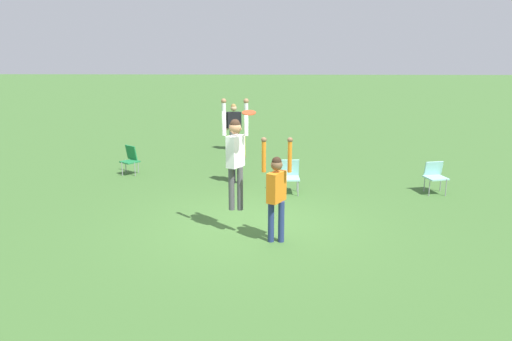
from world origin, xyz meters
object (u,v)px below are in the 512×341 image
at_px(frisbee, 249,113).
at_px(camping_chair_0, 289,174).
at_px(camping_chair_2, 435,174).
at_px(person_jumping, 235,152).
at_px(person_spectator_far, 234,122).
at_px(person_spectator_near, 236,150).
at_px(person_defending, 276,188).
at_px(camping_chair_1, 131,158).

height_order(frisbee, camping_chair_0, frisbee).
height_order(camping_chair_0, camping_chair_2, camping_chair_0).
relative_size(person_jumping, camping_chair_2, 2.79).
bearing_deg(frisbee, camping_chair_0, 74.96).
relative_size(person_jumping, camping_chair_0, 2.62).
distance_m(person_jumping, person_spectator_far, 8.41).
relative_size(frisbee, person_spectator_near, 0.16).
bearing_deg(camping_chair_0, person_spectator_far, -73.35).
bearing_deg(camping_chair_0, person_spectator_near, -34.10).
bearing_deg(person_jumping, person_spectator_far, 34.75).
xyz_separation_m(person_jumping, camping_chair_2, (4.97, 3.02, -1.21)).
relative_size(person_defending, person_spectator_far, 1.21).
bearing_deg(person_jumping, frisbee, -116.12).
bearing_deg(person_spectator_near, person_jumping, -95.43).
bearing_deg(person_spectator_near, person_defending, -85.30).
height_order(person_spectator_near, person_spectator_far, person_spectator_far).
bearing_deg(person_jumping, camping_chair_2, -28.32).
height_order(camping_chair_1, person_spectator_far, person_spectator_far).
distance_m(frisbee, camping_chair_2, 6.17).
relative_size(camping_chair_0, person_spectator_near, 0.53).
bearing_deg(camping_chair_0, frisbee, 73.01).
xyz_separation_m(person_jumping, camping_chair_1, (-3.48, 4.81, -1.21)).
bearing_deg(person_jumping, camping_chair_1, 66.29).
bearing_deg(camping_chair_1, person_spectator_near, -158.18).
bearing_deg(frisbee, person_jumping, 123.50).
xyz_separation_m(person_defending, person_spectator_near, (-1.06, 4.31, -0.14)).
xyz_separation_m(camping_chair_0, person_spectator_near, (-1.44, 0.91, 0.45)).
relative_size(frisbee, camping_chair_2, 0.32).
distance_m(person_defending, camping_chair_1, 6.84).
distance_m(camping_chair_0, camping_chair_1, 5.04).
bearing_deg(person_defending, camping_chair_0, -155.99).
bearing_deg(person_spectator_near, camping_chair_0, -41.28).
bearing_deg(camping_chair_2, person_spectator_far, -57.31).
relative_size(person_jumping, person_spectator_far, 1.31).
xyz_separation_m(frisbee, camping_chair_0, (0.90, 3.36, -2.02)).
distance_m(camping_chair_0, person_spectator_near, 1.76).
xyz_separation_m(frisbee, camping_chair_2, (4.68, 3.46, -2.03)).
bearing_deg(person_defending, frisbee, -63.95).
relative_size(person_jumping, camping_chair_1, 2.67).
relative_size(person_jumping, person_spectator_near, 1.39).
bearing_deg(person_spectator_far, frisbee, -90.91).
height_order(person_defending, frisbee, frisbee).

